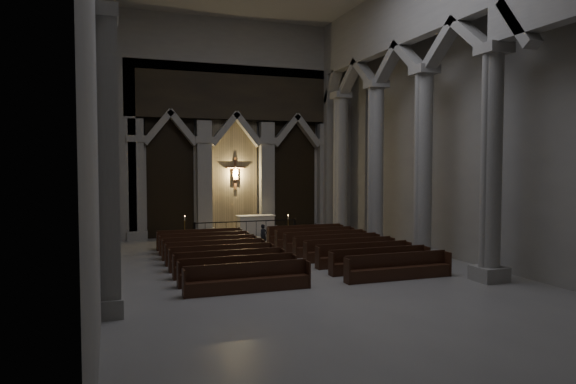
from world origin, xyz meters
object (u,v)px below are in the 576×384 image
object	(u,v)px
candle_stand_left	(185,237)
worshipper	(263,236)
altar_rail	(246,227)
altar	(256,225)
candle_stand_right	(288,232)
pews	(284,254)

from	to	relation	value
candle_stand_left	worshipper	distance (m)	4.11
altar_rail	altar	bearing A→B (deg)	56.09
altar_rail	candle_stand_left	world-z (taller)	candle_stand_left
altar	candle_stand_left	size ratio (longest dim) A/B	1.44
candle_stand_right	altar_rail	bearing A→B (deg)	179.74
candle_stand_left	worshipper	xyz separation A→B (m)	(3.43, -2.26, 0.17)
candle_stand_left	worshipper	bearing A→B (deg)	-33.37
altar_rail	worshipper	bearing A→B (deg)	-85.24
altar	candle_stand_right	world-z (taller)	candle_stand_right
candle_stand_right	pews	world-z (taller)	candle_stand_right
altar	candle_stand_right	size ratio (longest dim) A/B	1.60
altar_rail	worshipper	xyz separation A→B (m)	(0.20, -2.46, -0.15)
worshipper	pews	bearing A→B (deg)	-117.87
altar_rail	worshipper	size ratio (longest dim) A/B	4.86
altar	candle_stand_left	bearing A→B (deg)	-159.96
candle_stand_right	worshipper	size ratio (longest dim) A/B	1.15
altar_rail	pews	xyz separation A→B (m)	(-0.00, -6.08, -0.42)
candle_stand_left	worshipper	size ratio (longest dim) A/B	1.28
altar	pews	bearing A→B (deg)	-96.70
candle_stand_right	pews	bearing A→B (deg)	-110.92
altar	worshipper	bearing A→B (deg)	-100.00
candle_stand_left	pews	xyz separation A→B (m)	(3.22, -5.88, -0.10)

